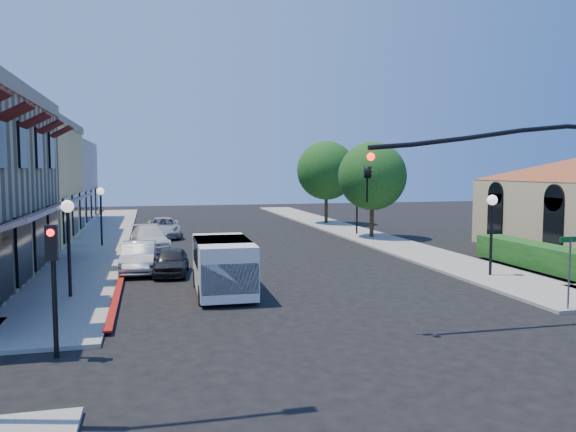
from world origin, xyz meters
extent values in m
plane|color=black|center=(0.00, 0.00, 0.00)|extent=(120.00, 120.00, 0.00)
cube|color=gray|center=(-8.75, 27.00, 0.06)|extent=(3.50, 50.00, 0.12)
cube|color=gray|center=(8.75, 27.00, 0.06)|extent=(3.50, 50.00, 0.12)
cube|color=maroon|center=(-6.90, 8.00, 0.00)|extent=(0.25, 10.00, 0.06)
cube|color=tan|center=(-10.65, 11.00, 7.80)|extent=(0.50, 18.20, 0.60)
cube|color=#561416|center=(-9.60, 11.00, 3.05)|extent=(1.75, 17.00, 0.67)
cube|color=#470F0E|center=(-9.95, 7.40, 6.55)|extent=(1.02, 1.50, 0.60)
cube|color=#470F0E|center=(-9.95, 10.80, 6.55)|extent=(1.02, 1.50, 0.60)
cube|color=#470F0E|center=(-9.95, 14.20, 6.55)|extent=(1.02, 1.50, 0.60)
cube|color=#470F0E|center=(-9.95, 17.60, 6.55)|extent=(1.02, 1.50, 0.60)
cube|color=black|center=(-10.45, 6.90, 1.60)|extent=(0.12, 2.60, 2.60)
cube|color=black|center=(-10.45, 10.30, 1.60)|extent=(0.12, 2.60, 2.60)
cube|color=black|center=(-10.45, 13.70, 1.60)|extent=(0.12, 2.60, 2.60)
cube|color=black|center=(-10.45, 17.10, 1.60)|extent=(0.12, 2.60, 2.60)
cube|color=#BE9C8F|center=(-15.50, 38.00, 3.50)|extent=(10.00, 12.00, 7.00)
cube|color=black|center=(14.45, 11.50, 1.80)|extent=(0.12, 1.40, 2.80)
cube|color=black|center=(14.45, 16.50, 1.80)|extent=(0.12, 1.40, 2.80)
cube|color=#124113|center=(11.70, 9.00, 0.00)|extent=(1.40, 8.00, 1.10)
cylinder|color=#352415|center=(8.80, 22.00, 1.05)|extent=(0.28, 0.28, 2.10)
sphere|color=#124113|center=(8.80, 22.00, 4.20)|extent=(4.56, 4.56, 4.56)
cylinder|color=#352415|center=(8.80, 32.00, 1.14)|extent=(0.28, 0.28, 2.27)
sphere|color=#124113|center=(8.80, 32.00, 4.55)|extent=(4.94, 4.94, 4.94)
cylinder|color=black|center=(4.10, 1.50, 5.60)|extent=(7.80, 0.14, 0.14)
imported|color=black|center=(0.20, 1.50, 4.70)|extent=(0.20, 0.16, 1.00)
sphere|color=#FF0C0C|center=(0.20, 1.32, 5.00)|extent=(0.22, 0.22, 0.22)
cylinder|color=black|center=(-8.00, 1.50, 1.50)|extent=(0.12, 0.12, 3.00)
cube|color=black|center=(-8.00, 1.35, 2.90)|extent=(0.28, 0.22, 0.85)
sphere|color=#FF0C0C|center=(-8.00, 1.23, 3.15)|extent=(0.18, 0.18, 0.18)
cylinder|color=#595B5E|center=(7.50, 2.20, 1.25)|extent=(0.06, 0.06, 2.50)
cube|color=#0C591E|center=(7.50, 2.20, 2.40)|extent=(0.80, 0.04, 0.18)
cylinder|color=black|center=(-8.50, 8.00, 1.60)|extent=(0.12, 0.12, 3.20)
sphere|color=white|center=(-8.50, 8.00, 3.35)|extent=(0.44, 0.44, 0.44)
cylinder|color=black|center=(-8.50, 22.00, 1.60)|extent=(0.12, 0.12, 3.20)
sphere|color=white|center=(-8.50, 22.00, 3.35)|extent=(0.44, 0.44, 0.44)
cylinder|color=black|center=(8.50, 8.00, 1.60)|extent=(0.12, 0.12, 3.20)
sphere|color=white|center=(8.50, 8.00, 3.35)|extent=(0.44, 0.44, 0.44)
cylinder|color=black|center=(8.50, 24.00, 1.60)|extent=(0.12, 0.12, 3.20)
sphere|color=white|center=(8.50, 24.00, 3.35)|extent=(0.44, 0.44, 0.44)
cube|color=silver|center=(-3.06, 7.62, 1.10)|extent=(2.09, 4.64, 1.88)
cube|color=silver|center=(-3.11, 5.63, 0.99)|extent=(1.95, 0.67, 1.05)
cube|color=black|center=(-3.10, 6.00, 1.52)|extent=(1.78, 0.14, 0.94)
cube|color=black|center=(-3.06, 7.93, 1.57)|extent=(2.07, 2.76, 0.94)
cylinder|color=black|center=(-3.99, 6.07, 0.35)|extent=(0.28, 0.70, 0.69)
cylinder|color=black|center=(-3.92, 9.21, 0.35)|extent=(0.28, 0.70, 0.69)
cylinder|color=black|center=(-2.21, 6.03, 0.35)|extent=(0.28, 0.70, 0.69)
cylinder|color=black|center=(-2.14, 9.17, 0.35)|extent=(0.28, 0.70, 0.69)
imported|color=black|center=(-4.80, 12.00, 0.60)|extent=(1.83, 3.65, 1.19)
imported|color=#A6A7AB|center=(-6.20, 13.00, 0.69)|extent=(1.65, 4.23, 1.37)
imported|color=silver|center=(-5.73, 20.00, 0.68)|extent=(2.51, 4.90, 1.36)
imported|color=#B2B5B7|center=(-4.80, 26.00, 0.68)|extent=(2.32, 4.93, 1.36)
camera|label=1|loc=(-5.69, -13.04, 4.67)|focal=35.00mm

